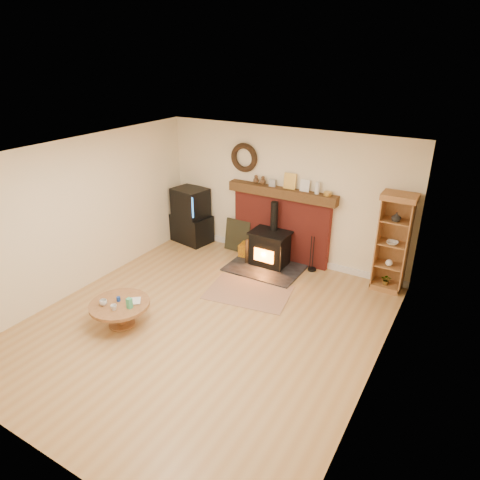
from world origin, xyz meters
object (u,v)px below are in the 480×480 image
Objects in this scene: tv_unit at (191,216)px; wood_stove at (269,250)px; coffee_table at (120,307)px; curio_cabinet at (393,243)px.

wood_stove is at bearing -5.66° from tv_unit.
tv_unit is 1.33× the size of coffee_table.
tv_unit is at bearing 174.34° from wood_stove.
wood_stove is 2.02m from tv_unit.
wood_stove is 1.55× the size of coffee_table.
curio_cabinet reaches higher than coffee_table.
curio_cabinet is at bearing 1.14° from tv_unit.
tv_unit is 3.27m from coffee_table.
curio_cabinet reaches higher than tv_unit.
wood_stove reaches higher than coffee_table.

